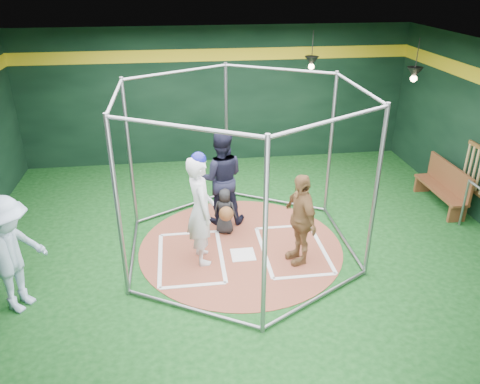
{
  "coord_description": "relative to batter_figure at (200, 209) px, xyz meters",
  "views": [
    {
      "loc": [
        -1.03,
        -7.43,
        4.76
      ],
      "look_at": [
        0.0,
        0.1,
        1.1
      ],
      "focal_mm": 35.0,
      "sensor_mm": 36.0,
      "label": 1
    }
  ],
  "objects": [
    {
      "name": "room_shell",
      "position": [
        0.74,
        0.33,
        0.73
      ],
      "size": [
        10.1,
        9.1,
        3.53
      ],
      "color": "#0C3710",
      "rests_on": "ground"
    },
    {
      "name": "clay_disc",
      "position": [
        0.74,
        0.32,
        -1.02
      ],
      "size": [
        3.8,
        3.8,
        0.01
      ],
      "primitive_type": "cylinder",
      "color": "brown",
      "rests_on": "ground"
    },
    {
      "name": "home_plate",
      "position": [
        0.74,
        0.02,
        -1.01
      ],
      "size": [
        0.43,
        0.43,
        0.01
      ],
      "primitive_type": "cube",
      "color": "white",
      "rests_on": "clay_disc"
    },
    {
      "name": "batter_box_left",
      "position": [
        -0.21,
        0.07,
        -1.01
      ],
      "size": [
        1.17,
        1.77,
        0.01
      ],
      "color": "white",
      "rests_on": "clay_disc"
    },
    {
      "name": "batter_box_right",
      "position": [
        1.69,
        0.07,
        -1.01
      ],
      "size": [
        1.17,
        1.77,
        0.01
      ],
      "color": "white",
      "rests_on": "clay_disc"
    },
    {
      "name": "batting_cage",
      "position": [
        0.74,
        0.32,
        0.47
      ],
      "size": [
        4.05,
        4.67,
        3.0
      ],
      "color": "gray",
      "rests_on": "ground"
    },
    {
      "name": "pendant_lamp_near",
      "position": [
        2.94,
        3.92,
        1.71
      ],
      "size": [
        0.34,
        0.34,
        0.9
      ],
      "color": "black",
      "rests_on": "room_shell"
    },
    {
      "name": "pendant_lamp_far",
      "position": [
        4.74,
        2.32,
        1.71
      ],
      "size": [
        0.34,
        0.34,
        0.9
      ],
      "color": "black",
      "rests_on": "room_shell"
    },
    {
      "name": "batter_figure",
      "position": [
        0.0,
        0.0,
        0.0
      ],
      "size": [
        0.58,
        0.79,
        2.05
      ],
      "color": "silver",
      "rests_on": "clay_disc"
    },
    {
      "name": "visitor_leopard",
      "position": [
        1.7,
        -0.26,
        -0.18
      ],
      "size": [
        0.62,
        1.04,
        1.67
      ],
      "primitive_type": "imported",
      "rotation": [
        0.0,
        0.0,
        -1.34
      ],
      "color": "#AB7C49",
      "rests_on": "clay_disc"
    },
    {
      "name": "catcher_figure",
      "position": [
        0.51,
        0.86,
        -0.54
      ],
      "size": [
        0.53,
        0.6,
        0.93
      ],
      "color": "black",
      "rests_on": "clay_disc"
    },
    {
      "name": "umpire",
      "position": [
        0.49,
        1.36,
        -0.05
      ],
      "size": [
        1.01,
        0.82,
        1.93
      ],
      "primitive_type": "imported",
      "rotation": [
        0.0,
        0.0,
        3.04
      ],
      "color": "black",
      "rests_on": "clay_disc"
    },
    {
      "name": "bystander_blue",
      "position": [
        -2.84,
        -0.92,
        -0.09
      ],
      "size": [
        1.2,
        1.4,
        1.88
      ],
      "primitive_type": "imported",
      "rotation": [
        0.0,
        0.0,
        1.06
      ],
      "color": "#A5BEDA",
      "rests_on": "ground"
    },
    {
      "name": "dugout_bench",
      "position": [
        5.37,
        1.42,
        -0.53
      ],
      "size": [
        0.39,
        1.65,
        0.96
      ],
      "color": "brown",
      "rests_on": "ground"
    }
  ]
}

